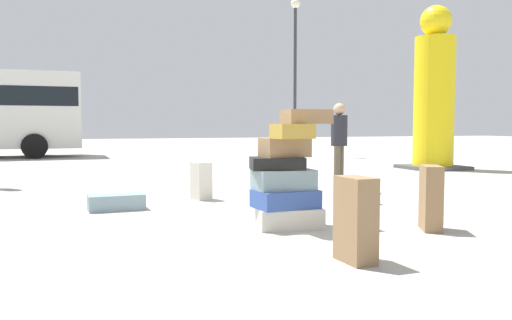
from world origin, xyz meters
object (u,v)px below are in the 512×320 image
at_px(suitcase_brown_upright_blue, 356,220).
at_px(suitcase_slate_foreground_near, 116,202).
at_px(suitcase_navy_foreground_far, 359,199).
at_px(suitcase_brown_behind_tower, 431,198).
at_px(suitcase_tower, 287,178).
at_px(suitcase_cream_left_side, 201,181).
at_px(lamp_post, 295,54).
at_px(person_bearded_onlooker, 339,139).
at_px(yellow_dummy_statue, 434,97).

bearing_deg(suitcase_brown_upright_blue, suitcase_slate_foreground_near, 113.17).
xyz_separation_m(suitcase_brown_upright_blue, suitcase_navy_foreground_far, (1.74, 2.99, -0.30)).
relative_size(suitcase_brown_behind_tower, suitcase_navy_foreground_far, 1.38).
relative_size(suitcase_tower, suitcase_brown_behind_tower, 1.87).
height_order(suitcase_cream_left_side, lamp_post, lamp_post).
bearing_deg(suitcase_slate_foreground_near, suitcase_tower, -49.73).
relative_size(suitcase_brown_behind_tower, person_bearded_onlooker, 0.47).
height_order(suitcase_cream_left_side, person_bearded_onlooker, person_bearded_onlooker).
bearing_deg(suitcase_cream_left_side, suitcase_navy_foreground_far, -48.67).
xyz_separation_m(suitcase_navy_foreground_far, yellow_dummy_statue, (5.12, 4.94, 1.90)).
distance_m(person_bearded_onlooker, lamp_post, 10.89).
bearing_deg(suitcase_cream_left_side, suitcase_brown_upright_blue, -102.95).
height_order(suitcase_tower, suitcase_cream_left_side, suitcase_tower).
distance_m(suitcase_slate_foreground_near, person_bearded_onlooker, 4.22).
height_order(person_bearded_onlooker, lamp_post, lamp_post).
height_order(suitcase_tower, suitcase_slate_foreground_near, suitcase_tower).
xyz_separation_m(suitcase_tower, lamp_post, (5.47, 12.80, 3.33)).
xyz_separation_m(suitcase_brown_behind_tower, suitcase_cream_left_side, (-1.98, 3.27, -0.07)).
relative_size(person_bearded_onlooker, lamp_post, 0.27).
xyz_separation_m(suitcase_tower, suitcase_slate_foreground_near, (-1.85, 1.93, -0.47)).
bearing_deg(suitcase_brown_upright_blue, lamp_post, 65.37).
height_order(suitcase_brown_upright_blue, person_bearded_onlooker, person_bearded_onlooker).
relative_size(suitcase_brown_upright_blue, yellow_dummy_statue, 0.17).
distance_m(suitcase_slate_foreground_near, suitcase_navy_foreground_far, 3.62).
bearing_deg(yellow_dummy_statue, person_bearded_onlooker, -143.79).
relative_size(suitcase_slate_foreground_near, suitcase_brown_upright_blue, 1.02).
bearing_deg(suitcase_navy_foreground_far, lamp_post, 67.39).
relative_size(suitcase_brown_behind_tower, suitcase_cream_left_side, 1.23).
xyz_separation_m(person_bearded_onlooker, yellow_dummy_statue, (4.66, 3.41, 1.01)).
bearing_deg(suitcase_cream_left_side, person_bearded_onlooker, -12.86).
bearing_deg(suitcase_brown_upright_blue, yellow_dummy_statue, 45.33).
height_order(suitcase_slate_foreground_near, suitcase_brown_upright_blue, suitcase_brown_upright_blue).
distance_m(suitcase_brown_upright_blue, yellow_dummy_statue, 10.60).
bearing_deg(lamp_post, suitcase_slate_foreground_near, -123.97).
bearing_deg(lamp_post, yellow_dummy_statue, -78.26).
distance_m(suitcase_slate_foreground_near, suitcase_cream_left_side, 1.53).
relative_size(suitcase_navy_foreground_far, suitcase_cream_left_side, 0.89).
xyz_separation_m(suitcase_slate_foreground_near, yellow_dummy_statue, (8.69, 4.33, 1.86)).
bearing_deg(suitcase_brown_behind_tower, suitcase_cream_left_side, 145.99).
relative_size(suitcase_navy_foreground_far, lamp_post, 0.09).
xyz_separation_m(suitcase_navy_foreground_far, lamp_post, (3.76, 11.48, 3.83)).
distance_m(suitcase_navy_foreground_far, yellow_dummy_statue, 7.36).
relative_size(suitcase_slate_foreground_near, suitcase_navy_foreground_far, 1.44).
distance_m(suitcase_slate_foreground_near, yellow_dummy_statue, 9.88).
distance_m(suitcase_tower, lamp_post, 14.31).
bearing_deg(yellow_dummy_statue, suitcase_tower, -137.51).
relative_size(suitcase_brown_behind_tower, lamp_post, 0.13).
height_order(suitcase_navy_foreground_far, person_bearded_onlooker, person_bearded_onlooker).
bearing_deg(lamp_post, suitcase_navy_foreground_far, -108.11).
bearing_deg(suitcase_cream_left_side, suitcase_slate_foreground_near, -174.42).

